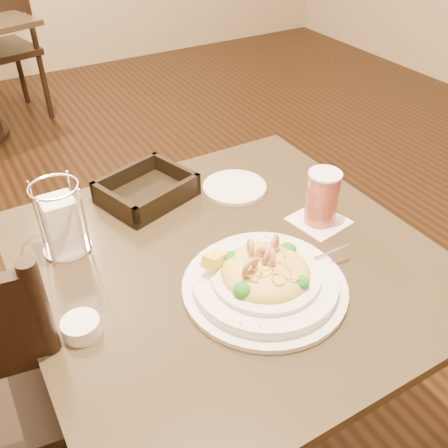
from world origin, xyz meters
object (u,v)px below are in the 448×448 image
drink_glass (322,198)px  side_plate (235,187)px  main_table (228,323)px  bread_basket (147,191)px  napkin_caddy (62,223)px  pasta_bowl (265,278)px  butter_ramekin (81,327)px

drink_glass → side_plate: bearing=114.2°
main_table → bread_basket: bearing=101.6°
bread_basket → side_plate: size_ratio=1.54×
main_table → napkin_caddy: (-0.31, 0.21, 0.30)m
pasta_bowl → butter_ramekin: 0.38m
napkin_caddy → butter_ramekin: napkin_caddy is taller
drink_glass → napkin_caddy: (-0.58, 0.21, 0.01)m
drink_glass → side_plate: size_ratio=0.82×
bread_basket → butter_ramekin: (-0.29, -0.37, -0.01)m
pasta_bowl → bread_basket: pasta_bowl is taller
drink_glass → bread_basket: bearing=136.5°
napkin_caddy → side_plate: (0.47, 0.02, -0.07)m
main_table → drink_glass: drink_glass is taller
napkin_caddy → butter_ramekin: (-0.05, -0.27, -0.06)m
butter_ramekin → main_table: bearing=8.4°
pasta_bowl → side_plate: size_ratio=2.22×
pasta_bowl → butter_ramekin: pasta_bowl is taller
side_plate → butter_ramekin: bearing=-150.8°
side_plate → butter_ramekin: size_ratio=2.36×
main_table → side_plate: bearing=56.0°
main_table → bread_basket: size_ratio=3.35×
pasta_bowl → bread_basket: 0.45m
drink_glass → butter_ramekin: (-0.63, -0.06, -0.05)m
pasta_bowl → butter_ramekin: bearing=168.4°
pasta_bowl → napkin_caddy: napkin_caddy is taller
drink_glass → bread_basket: size_ratio=0.53×
drink_glass → side_plate: (-0.11, 0.24, -0.06)m
main_table → butter_ramekin: butter_ramekin is taller
napkin_caddy → side_plate: size_ratio=1.00×
drink_glass → pasta_bowl: bearing=-152.6°
side_plate → bread_basket: bearing=160.8°
pasta_bowl → side_plate: 0.40m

